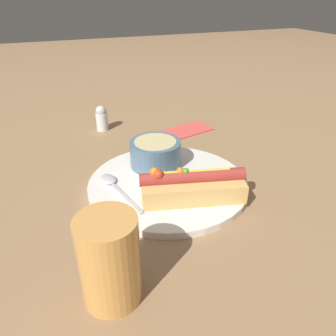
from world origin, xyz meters
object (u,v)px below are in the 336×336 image
(drinking_glass, at_px, (110,260))
(salt_shaker, at_px, (102,118))
(spoon, at_px, (112,183))
(hot_dog, at_px, (192,186))
(soup_bowl, at_px, (154,152))

(drinking_glass, height_order, salt_shaker, drinking_glass)
(spoon, xyz_separation_m, drinking_glass, (-0.05, -0.23, 0.04))
(hot_dog, xyz_separation_m, spoon, (-0.12, 0.09, -0.02))
(drinking_glass, xyz_separation_m, salt_shaker, (0.10, 0.53, -0.03))
(drinking_glass, bearing_deg, soup_bowl, 60.99)
(spoon, height_order, salt_shaker, salt_shaker)
(spoon, bearing_deg, drinking_glass, 154.35)
(soup_bowl, xyz_separation_m, spoon, (-0.10, -0.04, -0.02))
(soup_bowl, xyz_separation_m, drinking_glass, (-0.15, -0.27, 0.02))
(spoon, distance_m, salt_shaker, 0.30)
(hot_dog, height_order, soup_bowl, hot_dog)
(soup_bowl, relative_size, drinking_glass, 0.88)
(hot_dog, xyz_separation_m, salt_shaker, (-0.08, 0.39, -0.00))
(hot_dog, bearing_deg, spoon, 158.42)
(hot_dog, relative_size, drinking_glass, 1.60)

